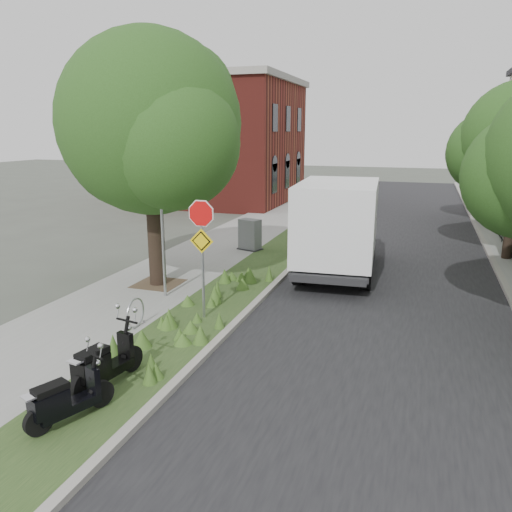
% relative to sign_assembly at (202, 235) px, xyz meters
% --- Properties ---
extents(ground, '(120.00, 120.00, 0.00)m').
position_rel_sign_assembly_xyz_m(ground, '(1.40, -0.58, -2.33)').
color(ground, '#4C5147').
rests_on(ground, ground).
extents(sidewalk_near, '(3.50, 60.00, 0.12)m').
position_rel_sign_assembly_xyz_m(sidewalk_near, '(-2.85, 9.42, -2.27)').
color(sidewalk_near, gray).
rests_on(sidewalk_near, ground).
extents(verge, '(2.00, 60.00, 0.12)m').
position_rel_sign_assembly_xyz_m(verge, '(-0.10, 9.42, -2.27)').
color(verge, '#27421C').
rests_on(verge, ground).
extents(kerb_near, '(0.20, 60.00, 0.13)m').
position_rel_sign_assembly_xyz_m(kerb_near, '(0.90, 9.42, -2.26)').
color(kerb_near, '#9E9991').
rests_on(kerb_near, ground).
extents(road, '(7.00, 60.00, 0.01)m').
position_rel_sign_assembly_xyz_m(road, '(4.40, 9.42, -2.32)').
color(road, black).
rests_on(road, ground).
extents(kerb_far, '(0.20, 60.00, 0.13)m').
position_rel_sign_assembly_xyz_m(kerb_far, '(7.90, 9.42, -2.26)').
color(kerb_far, '#9E9991').
rests_on(kerb_far, ground).
extents(street_tree_main, '(6.21, 5.54, 7.66)m').
position_rel_sign_assembly_xyz_m(street_tree_main, '(-2.68, 2.28, 2.48)').
color(street_tree_main, black).
rests_on(street_tree_main, ground).
extents(bare_post, '(0.08, 0.08, 4.00)m').
position_rel_sign_assembly_xyz_m(bare_post, '(-1.80, 1.22, -0.21)').
color(bare_post, '#A5A8AD').
rests_on(bare_post, ground).
extents(bike_hoop, '(0.06, 0.78, 0.77)m').
position_rel_sign_assembly_xyz_m(bike_hoop, '(-1.30, -1.18, -1.83)').
color(bike_hoop, '#A5A8AD').
rests_on(bike_hoop, ground).
extents(sign_assembly, '(0.94, 0.08, 3.22)m').
position_rel_sign_assembly_xyz_m(sign_assembly, '(0.00, 0.00, 0.00)').
color(sign_assembly, '#A5A8AD').
rests_on(sign_assembly, ground).
extents(brick_building, '(9.40, 10.40, 8.30)m').
position_rel_sign_assembly_xyz_m(brick_building, '(-8.10, 21.42, 1.88)').
color(brick_building, maroon).
rests_on(brick_building, ground).
extents(far_tree_c, '(4.37, 3.89, 5.93)m').
position_rel_sign_assembly_xyz_m(far_tree_c, '(8.34, 17.46, 1.63)').
color(far_tree_c, black).
rests_on(far_tree_c, ground).
extents(scooter_near, '(0.58, 1.79, 0.86)m').
position_rel_sign_assembly_xyz_m(scooter_near, '(-0.28, -4.03, -1.79)').
color(scooter_near, black).
rests_on(scooter_near, ground).
extents(scooter_far, '(0.75, 1.54, 0.77)m').
position_rel_sign_assembly_xyz_m(scooter_far, '(-0.19, -5.25, -1.83)').
color(scooter_far, black).
rests_on(scooter_far, ground).
extents(box_truck, '(2.83, 6.26, 2.76)m').
position_rel_sign_assembly_xyz_m(box_truck, '(2.52, 5.69, -0.53)').
color(box_truck, '#262628').
rests_on(box_truck, ground).
extents(utility_cabinet, '(1.08, 0.87, 1.25)m').
position_rel_sign_assembly_xyz_m(utility_cabinet, '(-1.40, 7.64, -1.61)').
color(utility_cabinet, '#262628').
rests_on(utility_cabinet, ground).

